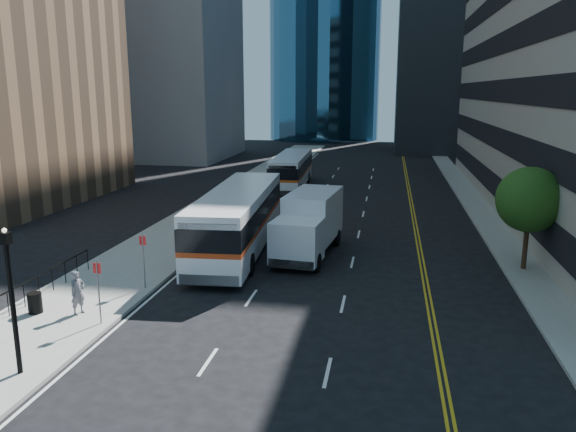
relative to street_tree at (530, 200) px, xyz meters
The scene contains 11 objects.
ground 12.58m from the street_tree, 138.37° to the right, with size 160.00×160.00×0.00m, color black.
sidewalk_west 26.11m from the street_tree, 138.92° to the left, with size 5.00×90.00×0.15m, color gray.
sidewalk_east 17.37m from the street_tree, 90.00° to the left, with size 2.00×90.00×0.15m, color gray.
midrise_west 59.14m from the street_tree, 130.06° to the left, with size 18.00×18.00×35.00m, color gray.
street_tree is the anchor object (origin of this frame).
lamp_post 22.82m from the street_tree, 142.13° to the right, with size 0.28×0.28×4.56m.
bus_front 15.03m from the street_tree, behind, with size 3.85×13.71×3.49m.
bus_rear 27.28m from the street_tree, 124.98° to the left, with size 3.08×12.03×3.08m.
box_truck 11.14m from the street_tree, behind, with size 3.13×7.25×3.37m.
trash_can 22.79m from the street_tree, 155.14° to the right, with size 0.55×0.55×0.83m, color black.
pedestrian 21.05m from the street_tree, 153.64° to the right, with size 0.64×0.42×1.77m, color #5A5961.
Camera 1 is at (2.16, -20.41, 8.83)m, focal length 35.00 mm.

